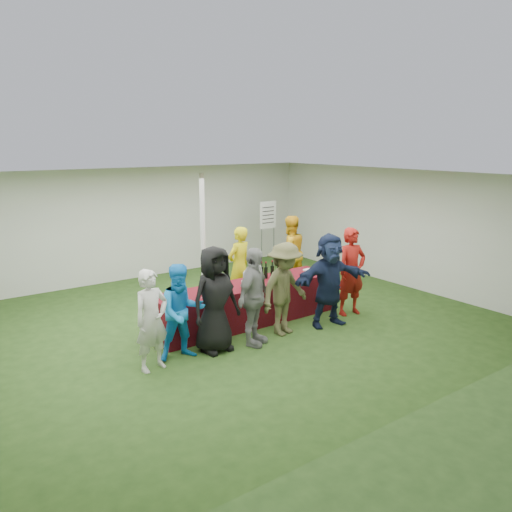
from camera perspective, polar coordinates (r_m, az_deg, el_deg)
ground at (r=9.24m, az=-4.88°, el=-8.03°), size 60.00×60.00×0.00m
tent at (r=10.10m, az=-6.08°, el=1.76°), size 10.00×10.00×10.00m
serving_table at (r=9.27m, az=-1.01°, el=-5.44°), size 3.60×0.80×0.75m
wine_bottles at (r=9.54m, az=1.29°, el=-1.79°), size 0.59×0.12×0.32m
wine_glasses at (r=8.48m, az=-4.88°, el=-3.80°), size 1.22×0.08×0.16m
water_bottle at (r=9.20m, az=-1.28°, el=-2.47°), size 0.07×0.07×0.23m
bar_towel at (r=10.14m, az=6.24°, el=-1.59°), size 0.25×0.18×0.03m
dump_bucket at (r=9.96m, az=7.48°, el=-1.45°), size 0.24×0.24×0.18m
wine_list_sign at (r=12.92m, az=1.37°, el=4.13°), size 0.50×0.03×1.80m
staff_pourer at (r=10.24m, az=-1.93°, el=-1.12°), size 0.67×0.52×1.62m
staff_back at (r=11.37m, az=3.87°, el=0.43°), size 0.91×0.77×1.68m
customer_0 at (r=7.47m, az=-11.84°, el=-7.21°), size 0.62×0.47×1.52m
customer_1 at (r=7.77m, az=-8.46°, el=-6.34°), size 0.81×0.67×1.51m
customer_2 at (r=7.95m, az=-4.72°, el=-4.96°), size 0.89×0.62×1.72m
customer_3 at (r=8.16m, az=-0.26°, el=-4.72°), size 1.04×0.82×1.64m
customer_4 at (r=8.63m, az=3.29°, el=-3.79°), size 1.15×0.80×1.63m
customer_5 at (r=9.12m, az=8.36°, el=-2.73°), size 1.65×0.74×1.71m
customer_6 at (r=9.78m, az=10.85°, el=-1.76°), size 0.67×0.49×1.71m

